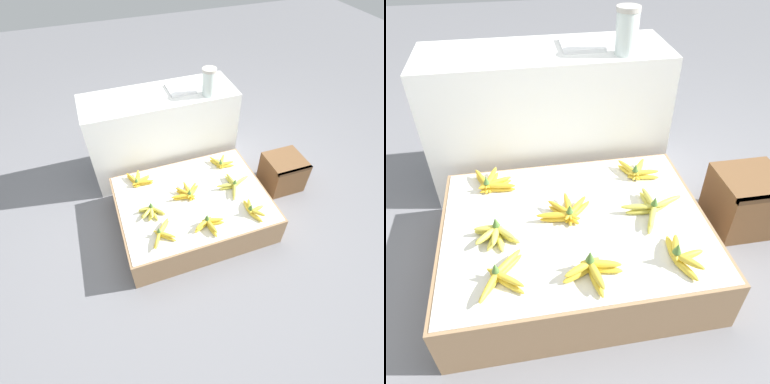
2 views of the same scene
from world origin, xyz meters
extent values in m
plane|color=slate|center=(0.00, 0.00, 0.00)|extent=(10.00, 10.00, 0.00)
cube|color=#997551|center=(0.00, 0.00, 0.13)|extent=(1.11, 0.85, 0.26)
cube|color=silver|center=(0.00, 0.00, 0.26)|extent=(1.08, 0.82, 0.00)
cube|color=white|center=(-0.03, 0.70, 0.37)|extent=(1.23, 0.43, 0.74)
cube|color=brown|center=(0.87, 0.12, 0.14)|extent=(0.31, 0.30, 0.29)
cube|color=#4E3520|center=(0.87, -0.02, 0.27)|extent=(0.31, 0.02, 0.02)
ellipsoid|color=gold|center=(-0.34, -0.27, 0.27)|extent=(0.11, 0.15, 0.02)
ellipsoid|color=gold|center=(-0.29, -0.27, 0.27)|extent=(0.13, 0.13, 0.02)
ellipsoid|color=gold|center=(-0.29, -0.21, 0.27)|extent=(0.13, 0.13, 0.02)
ellipsoid|color=gold|center=(-0.34, -0.29, 0.30)|extent=(0.09, 0.15, 0.02)
ellipsoid|color=gold|center=(-0.29, -0.27, 0.30)|extent=(0.14, 0.12, 0.02)
ellipsoid|color=gold|center=(-0.29, -0.20, 0.30)|extent=(0.13, 0.13, 0.02)
cone|color=#4C7533|center=(-0.32, -0.24, 0.33)|extent=(0.03, 0.03, 0.04)
ellipsoid|color=gold|center=(-0.03, -0.28, 0.28)|extent=(0.15, 0.09, 0.03)
ellipsoid|color=gold|center=(0.02, -0.32, 0.28)|extent=(0.05, 0.15, 0.03)
ellipsoid|color=gold|center=(0.05, -0.27, 0.28)|extent=(0.15, 0.07, 0.03)
ellipsoid|color=gold|center=(-0.02, -0.27, 0.30)|extent=(0.15, 0.09, 0.03)
ellipsoid|color=gold|center=(0.02, -0.30, 0.30)|extent=(0.06, 0.15, 0.03)
ellipsoid|color=gold|center=(0.05, -0.27, 0.30)|extent=(0.15, 0.06, 0.03)
cone|color=#4C7533|center=(0.01, -0.26, 0.34)|extent=(0.03, 0.03, 0.05)
ellipsoid|color=gold|center=(0.35, -0.32, 0.27)|extent=(0.08, 0.13, 0.03)
ellipsoid|color=gold|center=(0.38, -0.26, 0.27)|extent=(0.13, 0.05, 0.03)
ellipsoid|color=gold|center=(0.33, -0.22, 0.27)|extent=(0.04, 0.13, 0.03)
ellipsoid|color=gold|center=(0.36, -0.31, 0.30)|extent=(0.11, 0.11, 0.03)
ellipsoid|color=gold|center=(0.34, -0.24, 0.30)|extent=(0.07, 0.13, 0.03)
cone|color=#4C7533|center=(0.33, -0.27, 0.34)|extent=(0.03, 0.03, 0.04)
ellipsoid|color=#DBCC4C|center=(-0.35, -0.01, 0.27)|extent=(0.12, 0.05, 0.03)
ellipsoid|color=#DBCC4C|center=(-0.35, -0.03, 0.27)|extent=(0.11, 0.07, 0.03)
ellipsoid|color=#DBCC4C|center=(-0.33, -0.06, 0.27)|extent=(0.07, 0.12, 0.03)
ellipsoid|color=#DBCC4C|center=(-0.31, -0.07, 0.27)|extent=(0.04, 0.12, 0.03)
ellipsoid|color=#DBCC4C|center=(-0.28, -0.05, 0.27)|extent=(0.10, 0.09, 0.03)
ellipsoid|color=#DBCC4C|center=(-0.35, -0.02, 0.30)|extent=(0.12, 0.03, 0.03)
ellipsoid|color=#DBCC4C|center=(-0.36, -0.05, 0.30)|extent=(0.10, 0.10, 0.03)
ellipsoid|color=#DBCC4C|center=(-0.32, -0.06, 0.30)|extent=(0.04, 0.12, 0.03)
ellipsoid|color=#DBCC4C|center=(-0.29, -0.05, 0.30)|extent=(0.10, 0.10, 0.03)
cone|color=#4C7533|center=(-0.32, -0.02, 0.33)|extent=(0.03, 0.03, 0.04)
ellipsoid|color=gold|center=(0.02, 0.05, 0.27)|extent=(0.14, 0.13, 0.02)
ellipsoid|color=gold|center=(-0.02, 0.05, 0.27)|extent=(0.04, 0.17, 0.02)
ellipsoid|color=gold|center=(-0.04, 0.04, 0.27)|extent=(0.13, 0.15, 0.02)
ellipsoid|color=gold|center=(-0.06, 0.01, 0.27)|extent=(0.17, 0.05, 0.02)
ellipsoid|color=gold|center=(0.01, 0.05, 0.30)|extent=(0.13, 0.15, 0.02)
ellipsoid|color=gold|center=(-0.02, 0.06, 0.30)|extent=(0.03, 0.17, 0.02)
ellipsoid|color=gold|center=(-0.05, 0.04, 0.30)|extent=(0.13, 0.15, 0.02)
ellipsoid|color=gold|center=(-0.07, 0.02, 0.30)|extent=(0.17, 0.04, 0.02)
cone|color=#4C7533|center=(-0.02, 0.01, 0.33)|extent=(0.03, 0.03, 0.04)
ellipsoid|color=gold|center=(0.38, 0.02, 0.27)|extent=(0.14, 0.09, 0.02)
ellipsoid|color=gold|center=(0.33, 0.05, 0.27)|extent=(0.05, 0.15, 0.02)
ellipsoid|color=gold|center=(0.29, 0.00, 0.27)|extent=(0.15, 0.04, 0.02)
ellipsoid|color=gold|center=(0.31, -0.07, 0.27)|extent=(0.09, 0.14, 0.02)
ellipsoid|color=gold|center=(0.40, 0.02, 0.30)|extent=(0.15, 0.07, 0.02)
ellipsoid|color=gold|center=(0.33, 0.05, 0.30)|extent=(0.04, 0.15, 0.02)
ellipsoid|color=gold|center=(0.27, 0.01, 0.30)|extent=(0.15, 0.05, 0.02)
ellipsoid|color=gold|center=(0.32, -0.05, 0.30)|extent=(0.09, 0.14, 0.02)
cone|color=#4C7533|center=(0.34, -0.01, 0.33)|extent=(0.03, 0.03, 0.04)
ellipsoid|color=gold|center=(-0.31, 0.26, 0.27)|extent=(0.16, 0.05, 0.02)
ellipsoid|color=gold|center=(-0.32, 0.28, 0.27)|extent=(0.16, 0.09, 0.02)
ellipsoid|color=gold|center=(-0.34, 0.31, 0.27)|extent=(0.08, 0.16, 0.02)
ellipsoid|color=gold|center=(-0.38, 0.31, 0.27)|extent=(0.09, 0.16, 0.02)
ellipsoid|color=gold|center=(-0.31, 0.26, 0.30)|extent=(0.16, 0.05, 0.02)
ellipsoid|color=gold|center=(-0.32, 0.28, 0.30)|extent=(0.16, 0.08, 0.02)
ellipsoid|color=gold|center=(-0.34, 0.32, 0.30)|extent=(0.07, 0.16, 0.02)
ellipsoid|color=gold|center=(-0.38, 0.32, 0.30)|extent=(0.09, 0.16, 0.02)
cone|color=#4C7533|center=(-0.36, 0.26, 0.33)|extent=(0.03, 0.03, 0.04)
ellipsoid|color=gold|center=(0.36, 0.23, 0.27)|extent=(0.15, 0.05, 0.02)
ellipsoid|color=gold|center=(0.35, 0.28, 0.27)|extent=(0.11, 0.14, 0.02)
ellipsoid|color=gold|center=(0.31, 0.28, 0.27)|extent=(0.09, 0.14, 0.02)
ellipsoid|color=gold|center=(0.36, 0.24, 0.30)|extent=(0.15, 0.03, 0.02)
ellipsoid|color=gold|center=(0.36, 0.28, 0.30)|extent=(0.11, 0.14, 0.02)
ellipsoid|color=gold|center=(0.31, 0.28, 0.30)|extent=(0.08, 0.15, 0.02)
cone|color=#4C7533|center=(0.33, 0.24, 0.33)|extent=(0.03, 0.03, 0.04)
cylinder|color=silver|center=(0.33, 0.57, 0.83)|extent=(0.10, 0.10, 0.19)
cylinder|color=#B7B2A8|center=(0.33, 0.57, 0.93)|extent=(0.11, 0.11, 0.02)
cube|color=white|center=(0.15, 0.72, 0.75)|extent=(0.20, 0.22, 0.02)
camera|label=1|loc=(-0.50, -1.39, 1.91)|focal=28.00mm
camera|label=2|loc=(-0.18, -1.10, 1.35)|focal=35.00mm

